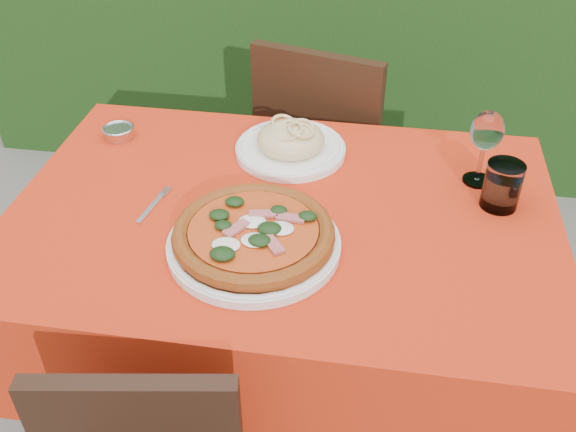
# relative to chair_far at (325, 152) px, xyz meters

# --- Properties ---
(ground) EXTENTS (60.00, 60.00, 0.00)m
(ground) POSITION_rel_chair_far_xyz_m (-0.03, -0.64, -0.52)
(ground) COLOR #66615C
(ground) RESTS_ON ground
(dining_table) EXTENTS (1.26, 0.86, 0.75)m
(dining_table) POSITION_rel_chair_far_xyz_m (-0.03, -0.64, 0.08)
(dining_table) COLOR #4D3018
(dining_table) RESTS_ON ground
(chair_far) EXTENTS (0.50, 0.50, 0.90)m
(chair_far) POSITION_rel_chair_far_xyz_m (0.00, 0.00, 0.00)
(chair_far) COLOR black
(chair_far) RESTS_ON ground
(pizza_plate) EXTENTS (0.41, 0.41, 0.07)m
(pizza_plate) POSITION_rel_chair_far_xyz_m (-0.07, -0.79, 0.26)
(pizza_plate) COLOR white
(pizza_plate) RESTS_ON dining_table
(pasta_plate) EXTENTS (0.29, 0.29, 0.08)m
(pasta_plate) POSITION_rel_chair_far_xyz_m (-0.05, -0.40, 0.26)
(pasta_plate) COLOR white
(pasta_plate) RESTS_ON dining_table
(water_glass) EXTENTS (0.09, 0.09, 0.11)m
(water_glass) POSITION_rel_chair_far_xyz_m (0.46, -0.55, 0.28)
(water_glass) COLOR silver
(water_glass) RESTS_ON dining_table
(wine_glass) EXTENTS (0.08, 0.08, 0.19)m
(wine_glass) POSITION_rel_chair_far_xyz_m (0.42, -0.45, 0.37)
(wine_glass) COLOR silver
(wine_glass) RESTS_ON dining_table
(fork) EXTENTS (0.05, 0.16, 0.00)m
(fork) POSITION_rel_chair_far_xyz_m (-0.34, -0.69, 0.23)
(fork) COLOR silver
(fork) RESTS_ON dining_table
(steel_ramekin) EXTENTS (0.08, 0.08, 0.03)m
(steel_ramekin) POSITION_rel_chair_far_xyz_m (-0.52, -0.39, 0.25)
(steel_ramekin) COLOR silver
(steel_ramekin) RESTS_ON dining_table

